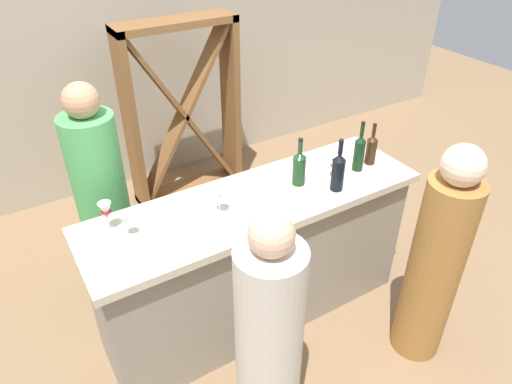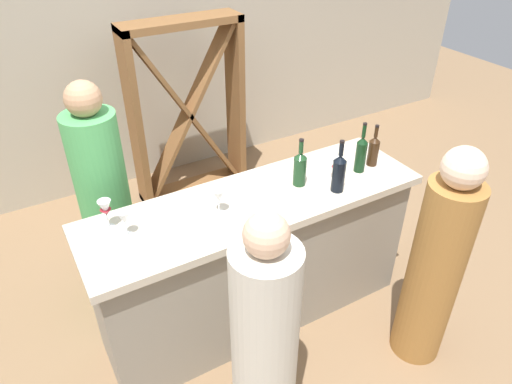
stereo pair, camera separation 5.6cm
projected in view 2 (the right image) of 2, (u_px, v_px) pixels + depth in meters
ground_plane at (256, 312)px, 3.32m from camera, size 12.00×12.00×0.00m
back_wall at (131, 34)px, 4.13m from camera, size 8.00×0.10×2.80m
bar_counter at (256, 260)px, 3.05m from camera, size 2.09×0.62×0.97m
wine_rack at (188, 113)px, 4.17m from camera, size 1.01×0.28×1.62m
wine_bottle_leftmost_olive_green at (300, 168)px, 2.85m from camera, size 0.08×0.08×0.31m
wine_bottle_second_left_near_black at (339, 172)px, 2.79m from camera, size 0.08×0.08×0.34m
wine_bottle_center_dark_green at (361, 153)px, 2.98m from camera, size 0.07×0.07×0.34m
wine_bottle_second_right_amber_brown at (374, 150)px, 3.06m from camera, size 0.07×0.07×0.28m
wine_glass_near_left at (337, 165)px, 2.90m from camera, size 0.07×0.07×0.16m
wine_glass_near_center at (219, 197)px, 2.61m from camera, size 0.08×0.08×0.16m
wine_glass_near_right at (125, 219)px, 2.45m from camera, size 0.06×0.06×0.15m
wine_glass_far_left at (106, 209)px, 2.50m from camera, size 0.07×0.07×0.17m
person_left_guest at (265, 346)px, 2.27m from camera, size 0.34×0.34×1.46m
person_center_guest at (436, 267)px, 2.71m from camera, size 0.32×0.32×1.46m
person_server_behind at (106, 206)px, 3.10m from camera, size 0.41×0.41×1.61m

